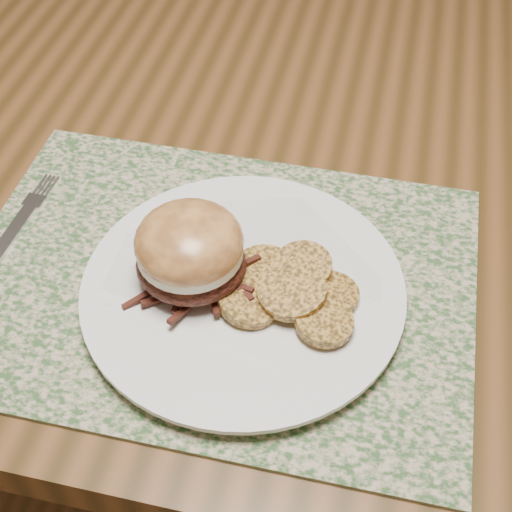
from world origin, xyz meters
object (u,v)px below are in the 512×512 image
Objects in this scene: dining_table at (252,169)px; pork_sandwich at (190,251)px; fork at (14,230)px; dinner_plate at (243,290)px.

pork_sandwich reaches higher than dining_table.
dining_table is at bearing 90.05° from pork_sandwich.
dining_table is 15.68× the size of pork_sandwich.
dining_table is 0.29m from pork_sandwich.
fork is at bearing -127.49° from dining_table.
pork_sandwich is at bearing -6.46° from fork.
fork is (-0.18, 0.03, -0.05)m from pork_sandwich.
fork is (-0.23, 0.03, -0.01)m from dinner_plate.
dinner_plate is at bearing -4.15° from fork.
fork is at bearing 172.95° from dinner_plate.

